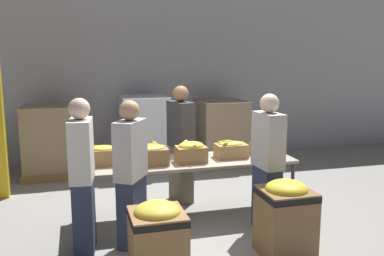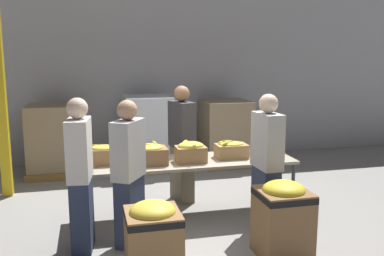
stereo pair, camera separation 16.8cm
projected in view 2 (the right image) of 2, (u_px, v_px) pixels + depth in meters
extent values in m
plane|color=gray|center=(189.00, 215.00, 6.04)|extent=(30.00, 30.00, 0.00)
cube|color=#A8A8AD|center=(152.00, 65.00, 8.93)|extent=(16.00, 0.08, 4.00)
cube|color=#9E937F|center=(189.00, 162.00, 5.91)|extent=(2.92, 0.84, 0.04)
cylinder|color=#38383D|center=(86.00, 207.00, 5.31)|extent=(0.05, 0.05, 0.76)
cylinder|color=#38383D|center=(293.00, 190.00, 5.95)|extent=(0.05, 0.05, 0.76)
cylinder|color=#38383D|center=(86.00, 189.00, 6.00)|extent=(0.05, 0.05, 0.76)
cylinder|color=#38383D|center=(271.00, 175.00, 6.64)|extent=(0.05, 0.05, 0.76)
cube|color=olive|center=(103.00, 156.00, 5.69)|extent=(0.40, 0.29, 0.21)
ellipsoid|color=gold|center=(103.00, 148.00, 5.67)|extent=(0.33, 0.24, 0.08)
ellipsoid|color=gold|center=(95.00, 146.00, 5.69)|extent=(0.17, 0.08, 0.04)
ellipsoid|color=gold|center=(96.00, 148.00, 5.60)|extent=(0.16, 0.11, 0.04)
cube|color=olive|center=(149.00, 156.00, 5.68)|extent=(0.47, 0.34, 0.22)
ellipsoid|color=yellow|center=(149.00, 147.00, 5.66)|extent=(0.38, 0.31, 0.09)
ellipsoid|color=yellow|center=(155.00, 143.00, 5.74)|extent=(0.07, 0.20, 0.04)
ellipsoid|color=yellow|center=(149.00, 146.00, 5.61)|extent=(0.09, 0.16, 0.04)
ellipsoid|color=yellow|center=(146.00, 145.00, 5.62)|extent=(0.16, 0.08, 0.05)
ellipsoid|color=yellow|center=(146.00, 146.00, 5.62)|extent=(0.11, 0.18, 0.04)
cube|color=#A37A4C|center=(191.00, 154.00, 5.79)|extent=(0.40, 0.29, 0.22)
ellipsoid|color=yellow|center=(191.00, 146.00, 5.77)|extent=(0.35, 0.26, 0.12)
ellipsoid|color=yellow|center=(185.00, 142.00, 5.84)|extent=(0.13, 0.16, 0.05)
ellipsoid|color=yellow|center=(195.00, 144.00, 5.71)|extent=(0.12, 0.22, 0.05)
ellipsoid|color=yellow|center=(186.00, 144.00, 5.76)|extent=(0.15, 0.13, 0.05)
cube|color=#A37A4C|center=(231.00, 151.00, 6.02)|extent=(0.44, 0.28, 0.19)
ellipsoid|color=gold|center=(232.00, 144.00, 6.00)|extent=(0.35, 0.23, 0.07)
ellipsoid|color=gold|center=(226.00, 143.00, 5.92)|extent=(0.18, 0.17, 0.05)
ellipsoid|color=gold|center=(222.00, 142.00, 6.04)|extent=(0.15, 0.07, 0.05)
ellipsoid|color=gold|center=(228.00, 141.00, 6.00)|extent=(0.16, 0.11, 0.04)
cube|color=olive|center=(266.00, 149.00, 6.17)|extent=(0.39, 0.28, 0.18)
ellipsoid|color=gold|center=(266.00, 143.00, 6.15)|extent=(0.33, 0.25, 0.07)
ellipsoid|color=gold|center=(262.00, 141.00, 6.21)|extent=(0.07, 0.15, 0.05)
ellipsoid|color=gold|center=(263.00, 140.00, 6.20)|extent=(0.17, 0.13, 0.05)
cube|color=#6B604C|center=(182.00, 174.00, 6.57)|extent=(0.32, 0.45, 0.85)
cube|color=#333338|center=(182.00, 125.00, 6.43)|extent=(0.35, 0.52, 0.70)
sphere|color=#896042|center=(182.00, 94.00, 6.35)|extent=(0.24, 0.24, 0.24)
cube|color=#2D3856|center=(265.00, 200.00, 5.45)|extent=(0.24, 0.41, 0.84)
cube|color=#B2B2B7|center=(267.00, 141.00, 5.31)|extent=(0.26, 0.49, 0.69)
sphere|color=beige|center=(268.00, 104.00, 5.23)|extent=(0.24, 0.24, 0.24)
cube|color=#2D3856|center=(82.00, 214.00, 4.95)|extent=(0.27, 0.43, 0.84)
cube|color=silver|center=(79.00, 149.00, 4.82)|extent=(0.30, 0.50, 0.70)
sphere|color=beige|center=(77.00, 108.00, 4.73)|extent=(0.24, 0.24, 0.24)
cube|color=#2D3856|center=(130.00, 211.00, 5.07)|extent=(0.39, 0.45, 0.83)
cube|color=#B2B2B7|center=(128.00, 149.00, 4.94)|extent=(0.44, 0.52, 0.68)
sphere|color=tan|center=(127.00, 110.00, 4.86)|extent=(0.23, 0.23, 0.23)
cube|color=olive|center=(153.00, 242.00, 4.45)|extent=(0.56, 0.56, 0.66)
cube|color=black|center=(153.00, 217.00, 4.40)|extent=(0.56, 0.56, 0.07)
ellipsoid|color=yellow|center=(153.00, 211.00, 4.39)|extent=(0.48, 0.48, 0.20)
cube|color=olive|center=(282.00, 223.00, 4.78)|extent=(0.55, 0.55, 0.77)
cube|color=black|center=(284.00, 195.00, 4.72)|extent=(0.56, 0.56, 0.07)
ellipsoid|color=yellow|center=(284.00, 190.00, 4.71)|extent=(0.47, 0.47, 0.19)
cube|color=olive|center=(149.00, 165.00, 8.47)|extent=(0.96, 0.96, 0.13)
cube|color=silver|center=(148.00, 129.00, 8.34)|extent=(0.89, 0.89, 1.30)
cube|color=olive|center=(225.00, 160.00, 8.81)|extent=(1.01, 1.01, 0.13)
cube|color=#897556|center=(225.00, 129.00, 8.69)|extent=(0.93, 0.93, 1.17)
cube|color=olive|center=(54.00, 171.00, 8.05)|extent=(0.96, 0.96, 0.13)
cube|color=#897556|center=(52.00, 137.00, 7.94)|extent=(0.88, 0.88, 1.18)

